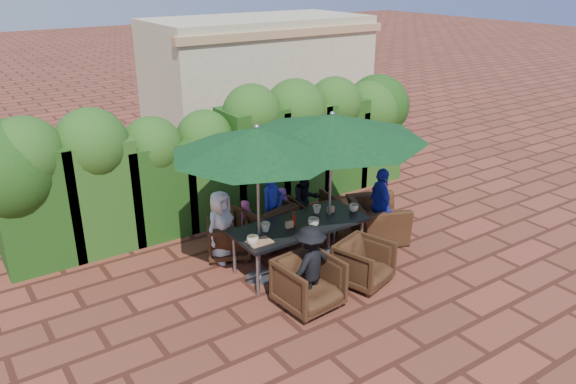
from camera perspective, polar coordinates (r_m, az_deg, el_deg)
ground at (r=9.31m, az=1.20°, el=-6.87°), size 80.00×80.00×0.00m
dining_table at (r=8.81m, az=1.19°, el=-3.70°), size 2.17×0.90×0.75m
umbrella_left at (r=7.90m, az=-3.16°, el=5.16°), size 2.50×2.50×2.46m
umbrella_right at (r=8.63m, az=4.48°, el=6.60°), size 2.95×2.95×2.46m
chair_far_left at (r=9.32m, az=-6.10°, el=-4.57°), size 0.88×0.86×0.70m
chair_far_mid at (r=9.61m, az=-2.34°, el=-3.07°), size 0.96×0.92×0.85m
chair_far_right at (r=10.10m, az=2.62°, el=-2.09°), size 0.81×0.76×0.75m
chair_near_left at (r=7.94m, az=2.14°, el=-9.04°), size 0.85×0.80×0.81m
chair_near_right at (r=8.56m, az=7.73°, el=-7.00°), size 0.90×0.87×0.75m
chair_end_right at (r=9.98m, az=9.07°, el=-2.19°), size 1.02×1.21×0.90m
adult_far_left at (r=9.08m, az=-6.84°, el=-3.54°), size 0.69×0.55×1.21m
adult_far_mid at (r=9.59m, az=-1.62°, el=-1.69°), size 0.56×0.50×1.29m
adult_far_right at (r=10.08m, az=1.80°, el=-0.88°), size 0.59×0.39×1.16m
adult_near_left at (r=7.92m, az=2.26°, el=-7.47°), size 0.82×0.48×1.20m
adult_end_right at (r=9.82m, az=9.41°, el=-1.29°), size 0.64×0.86×1.32m
child_left at (r=9.49m, az=-4.19°, el=-3.36°), size 0.38×0.34×0.88m
child_right at (r=9.99m, az=-0.44°, el=-1.95°), size 0.39×0.36×0.88m
pedestrian_a at (r=13.09m, az=-4.00°, el=5.84°), size 1.58×1.51×1.72m
pedestrian_b at (r=13.73m, az=0.59°, el=6.98°), size 0.94×0.62×1.87m
pedestrian_c at (r=14.18m, az=3.38°, el=7.08°), size 1.16×1.07×1.70m
cup_a at (r=8.13m, az=-3.60°, el=-4.94°), size 0.18×0.18×0.14m
cup_b at (r=8.52m, az=-2.30°, el=-3.58°), size 0.15×0.15×0.14m
cup_c at (r=8.68m, az=2.61°, el=-3.09°), size 0.18×0.18×0.14m
cup_d at (r=9.15m, az=2.94°, el=-1.75°), size 0.14×0.14×0.13m
cup_e at (r=9.26m, az=6.68°, el=-1.60°), size 0.16×0.16×0.12m
ketchup_bottle at (r=8.68m, az=0.61°, el=-2.94°), size 0.04×0.04×0.17m
sauce_bottle at (r=8.83m, az=0.54°, el=-2.49°), size 0.04×0.04×0.17m
serving_tray at (r=8.22m, az=-2.90°, el=-5.08°), size 0.35×0.25×0.02m
number_block_left at (r=8.64m, az=0.14°, el=-3.32°), size 0.12×0.06×0.10m
number_block_right at (r=9.19m, az=4.36°, el=-1.78°), size 0.12×0.06×0.10m
hedge_wall at (r=10.57m, az=-6.48°, el=4.55°), size 9.10×1.60×2.47m
building at (r=16.19m, az=-3.01°, el=11.71°), size 6.20×3.08×3.20m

